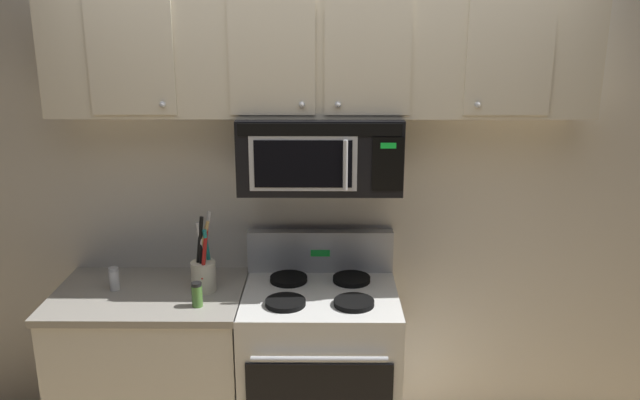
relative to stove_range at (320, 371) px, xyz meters
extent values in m
cube|color=silver|center=(0.00, 0.37, 0.88)|extent=(5.20, 0.10, 2.70)
cube|color=white|center=(0.00, 0.00, -0.02)|extent=(0.76, 0.64, 0.90)
cylinder|color=#B7BABF|center=(0.00, -0.36, 0.27)|extent=(0.61, 0.03, 0.03)
cube|color=#B7BABF|center=(0.00, 0.28, 0.54)|extent=(0.76, 0.07, 0.22)
cube|color=#19D83F|center=(0.00, 0.24, 0.54)|extent=(0.10, 0.00, 0.04)
cylinder|color=black|center=(-0.16, -0.14, 0.44)|extent=(0.19, 0.19, 0.02)
cylinder|color=black|center=(0.16, -0.14, 0.44)|extent=(0.19, 0.19, 0.02)
cylinder|color=black|center=(-0.16, 0.14, 0.44)|extent=(0.19, 0.19, 0.02)
cylinder|color=black|center=(0.16, 0.14, 0.44)|extent=(0.19, 0.19, 0.02)
cube|color=black|center=(0.00, 0.12, 1.11)|extent=(0.76, 0.39, 0.35)
cube|color=black|center=(0.00, -0.08, 1.25)|extent=(0.73, 0.01, 0.06)
cube|color=#B7BABF|center=(-0.07, -0.08, 1.09)|extent=(0.49, 0.01, 0.25)
cube|color=black|center=(-0.08, -0.08, 1.09)|extent=(0.44, 0.01, 0.22)
cube|color=black|center=(0.30, -0.08, 1.09)|extent=(0.14, 0.01, 0.25)
cube|color=#19D83F|center=(0.30, -0.08, 1.18)|extent=(0.07, 0.00, 0.03)
cylinder|color=#B7BABF|center=(0.11, -0.10, 1.09)|extent=(0.02, 0.02, 0.23)
cube|color=beige|center=(0.00, 0.15, 1.56)|extent=(2.50, 0.33, 0.55)
cube|color=beige|center=(-0.83, -0.02, 1.56)|extent=(0.38, 0.01, 0.51)
sphere|color=#B7BABF|center=(-0.70, -0.03, 1.35)|extent=(0.03, 0.03, 0.03)
cube|color=beige|center=(-0.21, -0.02, 1.56)|extent=(0.38, 0.01, 0.51)
sphere|color=#B7BABF|center=(-0.08, -0.03, 1.35)|extent=(0.03, 0.03, 0.03)
cube|color=beige|center=(0.21, -0.02, 1.56)|extent=(0.38, 0.01, 0.51)
sphere|color=#B7BABF|center=(0.08, -0.03, 1.35)|extent=(0.03, 0.03, 0.03)
cube|color=beige|center=(0.83, -0.02, 1.56)|extent=(0.38, 0.01, 0.51)
sphere|color=#B7BABF|center=(0.70, -0.03, 1.35)|extent=(0.03, 0.03, 0.03)
cube|color=white|center=(-0.84, 0.01, -0.04)|extent=(0.90, 0.62, 0.86)
cube|color=#9E998E|center=(-0.84, 0.01, 0.41)|extent=(0.93, 0.65, 0.03)
cylinder|color=beige|center=(-0.57, 0.02, 0.51)|extent=(0.12, 0.12, 0.15)
cylinder|color=black|center=(-0.58, 0.02, 0.66)|extent=(0.06, 0.02, 0.30)
cylinder|color=red|center=(-0.56, 0.00, 0.64)|extent=(0.04, 0.08, 0.25)
cylinder|color=silver|center=(-0.55, 0.04, 0.67)|extent=(0.06, 0.05, 0.32)
cylinder|color=tan|center=(-0.57, 0.02, 0.65)|extent=(0.09, 0.02, 0.28)
cylinder|color=#A87A47|center=(-0.58, 0.02, 0.62)|extent=(0.07, 0.02, 0.22)
cylinder|color=teal|center=(-0.55, 0.04, 0.63)|extent=(0.02, 0.09, 0.24)
cylinder|color=black|center=(-0.57, 0.01, 0.62)|extent=(0.02, 0.06, 0.22)
cylinder|color=#BCBCC1|center=(-0.57, 0.02, 0.65)|extent=(0.05, 0.03, 0.27)
cylinder|color=white|center=(-1.01, 0.03, 0.48)|extent=(0.05, 0.05, 0.10)
cylinder|color=#B7BABF|center=(-1.01, 0.03, 0.54)|extent=(0.05, 0.05, 0.02)
cylinder|color=#4C7F33|center=(-0.57, -0.16, 0.48)|extent=(0.05, 0.05, 0.10)
cylinder|color=black|center=(-0.57, -0.16, 0.54)|extent=(0.05, 0.05, 0.02)
camera|label=1|loc=(0.02, -2.91, 1.74)|focal=36.39mm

